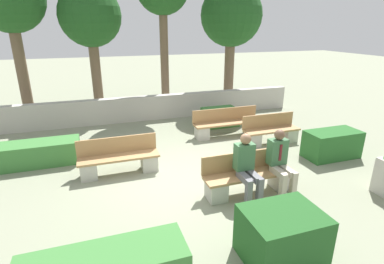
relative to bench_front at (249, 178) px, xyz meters
The scene contains 14 objects.
ground_plane 1.48m from the bench_front, 135.98° to the left, with size 60.00×60.00×0.00m, color gray.
perimeter_wall 5.85m from the bench_front, 100.25° to the left, with size 11.52×0.30×0.88m.
bench_front is the anchor object (origin of this frame).
bench_left_side 3.46m from the bench_front, 72.42° to the left, with size 2.19×0.49×0.83m.
bench_right_side 2.99m from the bench_front, 144.79° to the left, with size 1.84×0.48×0.83m.
bench_back 3.00m from the bench_front, 48.97° to the left, with size 1.69×0.48×0.83m.
person_seated_man 0.74m from the bench_front, 12.87° to the right, with size 0.38×0.63×1.31m.
person_seated_woman 0.45m from the bench_front, 137.23° to the right, with size 0.38×0.63×1.32m.
hedge_block_near_left 4.46m from the bench_front, 73.90° to the left, with size 1.17×0.79×0.60m.
hedge_block_near_right 5.15m from the bench_front, 146.36° to the left, with size 1.93×0.71×0.58m.
hedge_block_mid_right 3.06m from the bench_front, 16.86° to the left, with size 1.41×0.70×0.71m.
hedge_block_far_left 1.90m from the bench_front, 104.65° to the right, with size 1.12×0.88×0.78m.
tree_center_left 8.43m from the bench_front, 109.95° to the left, with size 2.24×2.24×4.75m.
tree_rightmost 7.87m from the bench_front, 68.37° to the left, with size 2.43×2.43×4.88m.
Camera 1 is at (-1.82, -5.83, 3.27)m, focal length 28.00 mm.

